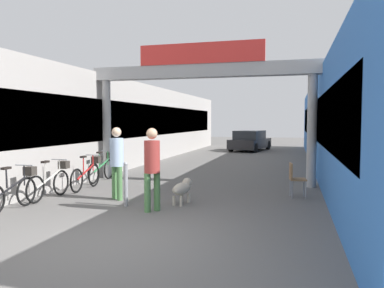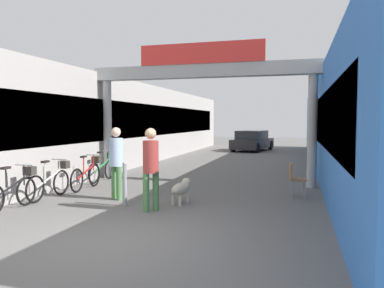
{
  "view_description": "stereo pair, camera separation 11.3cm",
  "coord_description": "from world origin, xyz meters",
  "px_view_note": "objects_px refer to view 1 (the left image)",
  "views": [
    {
      "loc": [
        2.83,
        -5.49,
        1.97
      ],
      "look_at": [
        0.0,
        4.9,
        1.3
      ],
      "focal_mm": 35.0,
      "sensor_mm": 36.0,
      "label": 1
    },
    {
      "loc": [
        2.94,
        -5.46,
        1.97
      ],
      "look_at": [
        0.0,
        4.9,
        1.3
      ],
      "focal_mm": 35.0,
      "sensor_mm": 36.0,
      "label": 2
    }
  ],
  "objects_px": {
    "pedestrian_companion": "(117,158)",
    "parked_car_black": "(250,141)",
    "bicycle_silver_second": "(52,181)",
    "bicycle_red_third": "(88,174)",
    "pedestrian_with_dog": "(152,164)",
    "bollard_post_metal": "(126,184)",
    "bicycle_green_farthest": "(103,168)",
    "dog_on_leash": "(183,188)",
    "cafe_chair_wood_nearer": "(295,177)",
    "bicycle_black_nearest": "(14,190)"
  },
  "relations": [
    {
      "from": "pedestrian_companion",
      "to": "parked_car_black",
      "type": "bearing_deg",
      "value": 84.85
    },
    {
      "from": "bicycle_silver_second",
      "to": "bicycle_red_third",
      "type": "height_order",
      "value": "same"
    },
    {
      "from": "pedestrian_with_dog",
      "to": "bicycle_red_third",
      "type": "xyz_separation_m",
      "value": [
        -2.79,
        2.04,
        -0.61
      ]
    },
    {
      "from": "bollard_post_metal",
      "to": "parked_car_black",
      "type": "height_order",
      "value": "parked_car_black"
    },
    {
      "from": "pedestrian_companion",
      "to": "bicycle_green_farthest",
      "type": "xyz_separation_m",
      "value": [
        -1.77,
        2.55,
        -0.61
      ]
    },
    {
      "from": "pedestrian_with_dog",
      "to": "dog_on_leash",
      "type": "distance_m",
      "value": 1.21
    },
    {
      "from": "cafe_chair_wood_nearer",
      "to": "pedestrian_companion",
      "type": "bearing_deg",
      "value": -161.41
    },
    {
      "from": "bicycle_red_third",
      "to": "dog_on_leash",
      "type": "bearing_deg",
      "value": -19.38
    },
    {
      "from": "dog_on_leash",
      "to": "bicycle_green_farthest",
      "type": "distance_m",
      "value": 4.33
    },
    {
      "from": "dog_on_leash",
      "to": "pedestrian_with_dog",
      "type": "bearing_deg",
      "value": -114.68
    },
    {
      "from": "bicycle_black_nearest",
      "to": "bicycle_silver_second",
      "type": "height_order",
      "value": "same"
    },
    {
      "from": "dog_on_leash",
      "to": "cafe_chair_wood_nearer",
      "type": "distance_m",
      "value": 2.96
    },
    {
      "from": "bicycle_red_third",
      "to": "parked_car_black",
      "type": "relative_size",
      "value": 0.4
    },
    {
      "from": "bicycle_green_farthest",
      "to": "cafe_chair_wood_nearer",
      "type": "bearing_deg",
      "value": -10.33
    },
    {
      "from": "bicycle_black_nearest",
      "to": "bicycle_green_farthest",
      "type": "xyz_separation_m",
      "value": [
        -0.08,
        4.13,
        0.0
      ]
    },
    {
      "from": "pedestrian_with_dog",
      "to": "parked_car_black",
      "type": "bearing_deg",
      "value": 89.43
    },
    {
      "from": "bollard_post_metal",
      "to": "dog_on_leash",
      "type": "bearing_deg",
      "value": 27.18
    },
    {
      "from": "cafe_chair_wood_nearer",
      "to": "bicycle_red_third",
      "type": "bearing_deg",
      "value": -176.75
    },
    {
      "from": "bicycle_red_third",
      "to": "bicycle_black_nearest",
      "type": "bearing_deg",
      "value": -94.38
    },
    {
      "from": "cafe_chair_wood_nearer",
      "to": "parked_car_black",
      "type": "bearing_deg",
      "value": 100.7
    },
    {
      "from": "bicycle_silver_second",
      "to": "bollard_post_metal",
      "type": "distance_m",
      "value": 2.24
    },
    {
      "from": "pedestrian_with_dog",
      "to": "bollard_post_metal",
      "type": "bearing_deg",
      "value": 158.64
    },
    {
      "from": "bicycle_silver_second",
      "to": "bicycle_green_farthest",
      "type": "bearing_deg",
      "value": 91.89
    },
    {
      "from": "bicycle_red_third",
      "to": "bollard_post_metal",
      "type": "xyz_separation_m",
      "value": [
        2.02,
        -1.74,
        0.09
      ]
    },
    {
      "from": "parked_car_black",
      "to": "dog_on_leash",
      "type": "bearing_deg",
      "value": -89.14
    },
    {
      "from": "pedestrian_with_dog",
      "to": "bollard_post_metal",
      "type": "height_order",
      "value": "pedestrian_with_dog"
    },
    {
      "from": "pedestrian_with_dog",
      "to": "bicycle_red_third",
      "type": "distance_m",
      "value": 3.51
    },
    {
      "from": "pedestrian_companion",
      "to": "bicycle_silver_second",
      "type": "height_order",
      "value": "pedestrian_companion"
    },
    {
      "from": "pedestrian_with_dog",
      "to": "cafe_chair_wood_nearer",
      "type": "distance_m",
      "value": 3.85
    },
    {
      "from": "bicycle_red_third",
      "to": "parked_car_black",
      "type": "height_order",
      "value": "parked_car_black"
    },
    {
      "from": "bicycle_red_third",
      "to": "parked_car_black",
      "type": "distance_m",
      "value": 15.52
    },
    {
      "from": "pedestrian_with_dog",
      "to": "bicycle_black_nearest",
      "type": "distance_m",
      "value": 3.13
    },
    {
      "from": "dog_on_leash",
      "to": "bollard_post_metal",
      "type": "xyz_separation_m",
      "value": [
        -1.19,
        -0.61,
        0.15
      ]
    },
    {
      "from": "parked_car_black",
      "to": "pedestrian_companion",
      "type": "bearing_deg",
      "value": -95.15
    },
    {
      "from": "bicycle_green_farthest",
      "to": "cafe_chair_wood_nearer",
      "type": "relative_size",
      "value": 1.9
    },
    {
      "from": "dog_on_leash",
      "to": "parked_car_black",
      "type": "bearing_deg",
      "value": 90.86
    },
    {
      "from": "bicycle_black_nearest",
      "to": "bicycle_green_farthest",
      "type": "height_order",
      "value": "same"
    },
    {
      "from": "bicycle_black_nearest",
      "to": "pedestrian_companion",
      "type": "bearing_deg",
      "value": 43.07
    },
    {
      "from": "bicycle_silver_second",
      "to": "cafe_chair_wood_nearer",
      "type": "bearing_deg",
      "value": 16.18
    },
    {
      "from": "cafe_chair_wood_nearer",
      "to": "pedestrian_with_dog",
      "type": "bearing_deg",
      "value": -141.65
    },
    {
      "from": "bicycle_black_nearest",
      "to": "cafe_chair_wood_nearer",
      "type": "height_order",
      "value": "bicycle_black_nearest"
    },
    {
      "from": "bicycle_silver_second",
      "to": "bicycle_green_farthest",
      "type": "height_order",
      "value": "same"
    },
    {
      "from": "bicycle_silver_second",
      "to": "bicycle_red_third",
      "type": "relative_size",
      "value": 1.0
    },
    {
      "from": "pedestrian_companion",
      "to": "pedestrian_with_dog",
      "type": "bearing_deg",
      "value": -35.39
    },
    {
      "from": "pedestrian_companion",
      "to": "bicycle_black_nearest",
      "type": "distance_m",
      "value": 2.4
    },
    {
      "from": "bicycle_black_nearest",
      "to": "bicycle_silver_second",
      "type": "relative_size",
      "value": 1.0
    },
    {
      "from": "bicycle_green_farthest",
      "to": "bicycle_red_third",
      "type": "bearing_deg",
      "value": -78.77
    },
    {
      "from": "pedestrian_companion",
      "to": "bicycle_black_nearest",
      "type": "xyz_separation_m",
      "value": [
        -1.7,
        -1.59,
        -0.61
      ]
    },
    {
      "from": "pedestrian_with_dog",
      "to": "parked_car_black",
      "type": "xyz_separation_m",
      "value": [
        0.17,
        17.27,
        -0.4
      ]
    },
    {
      "from": "pedestrian_companion",
      "to": "bicycle_red_third",
      "type": "height_order",
      "value": "pedestrian_companion"
    }
  ]
}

